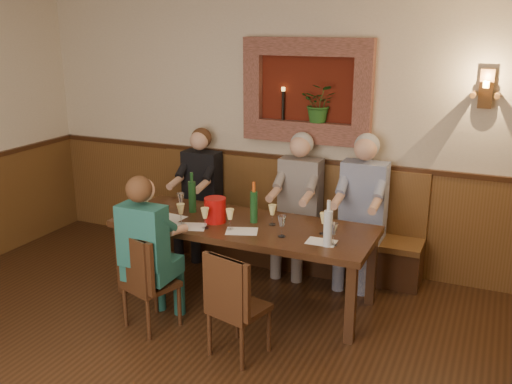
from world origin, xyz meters
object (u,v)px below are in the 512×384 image
Objects in this scene: wine_bottle_green_b at (192,196)px; person_chair_front at (151,265)px; person_bench_left at (199,203)px; person_bench_right at (360,222)px; chair_near_right at (238,325)px; dining_table at (244,231)px; bench at (281,233)px; water_bottle at (328,227)px; spittoon_bucket at (215,210)px; wine_bottle_green_a at (254,206)px; chair_near_left at (150,300)px; person_bench_mid at (297,215)px.

person_chair_front is at bearing -83.84° from wine_bottle_green_b.
person_bench_right reaches higher than person_bench_left.
dining_table is at bearing 126.75° from chair_near_right.
person_bench_right reaches higher than bench.
person_chair_front is 3.46× the size of water_bottle.
person_bench_left is at bearing 141.86° from chair_near_right.
spittoon_bucket is 0.58× the size of water_bottle.
person_bench_right reaches higher than person_chair_front.
wine_bottle_green_a reaches higher than dining_table.
water_bottle is at bearing 68.38° from chair_near_right.
person_bench_left is at bearing 142.92° from wine_bottle_green_a.
chair_near_right is (0.87, -0.09, 0.00)m from chair_near_left.
person_bench_right is at bearing 49.26° from person_chair_front.
dining_table is 1.01m from bench.
chair_near_right is 1.07m from water_bottle.
person_bench_left is (-0.44, 1.65, 0.33)m from chair_near_left.
chair_near_left is 0.58× the size of person_bench_right.
water_bottle is at bearing 22.33° from person_chair_front.
water_bottle is (0.86, -1.16, 0.58)m from bench.
spittoon_bucket is (-0.26, -0.06, 0.19)m from dining_table.
dining_table is 1.60× the size of person_bench_right.
bench is 0.99m from person_bench_left.
person_bench_mid reaches higher than dining_table.
person_bench_mid reaches higher than chair_near_left.
chair_near_right is 0.64× the size of person_chair_front.
chair_near_left is at bearing -113.91° from person_bench_mid.
water_bottle reaches higher than chair_near_right.
person_bench_left reaches higher than chair_near_left.
chair_near_right is at bearing -52.92° from person_bench_left.
person_chair_front reaches higher than wine_bottle_green_b.
spittoon_bucket is 0.58× the size of wine_bottle_green_b.
spittoon_bucket reaches higher than chair_near_left.
person_bench_mid is 0.67m from person_bench_right.
bench is 1.19m from wine_bottle_green_b.
bench is at bearing 6.34° from person_bench_left.
dining_table is at bearing -41.43° from person_bench_left.
chair_near_left is 0.31m from person_chair_front.
chair_near_right is at bearing 13.09° from chair_near_left.
water_bottle is (1.37, 0.56, 0.35)m from person_chair_front.
person_chair_front reaches higher than chair_near_right.
wine_bottle_green_b is at bearing 170.10° from dining_table.
person_chair_front is at bearing -172.97° from chair_near_right.
person_bench_left reaches higher than wine_bottle_green_b.
person_bench_left is at bearing -173.66° from bench.
wine_bottle_green_a is 0.98× the size of wine_bottle_green_b.
person_bench_mid is 0.84m from wine_bottle_green_a.
dining_table is at bearing -90.00° from bench.
person_bench_right reaches higher than chair_near_left.
chair_near_right is (0.36, -1.84, -0.07)m from bench.
chair_near_left is 3.78× the size of spittoon_bucket.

